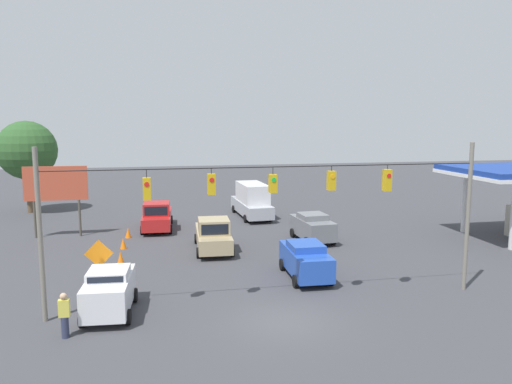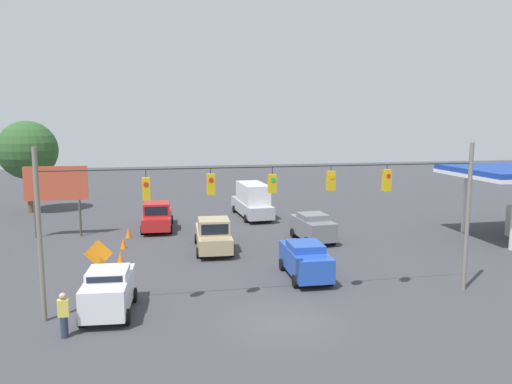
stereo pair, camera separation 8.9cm
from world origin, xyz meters
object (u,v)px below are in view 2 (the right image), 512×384
(sedan_white_parked_shoulder, at_px, (109,291))
(traffic_cone_third, at_px, (123,243))
(overhead_signal_span, at_px, (273,205))
(traffic_cone_fourth, at_px, (128,233))
(traffic_cone_nearest, at_px, (114,274))
(pickup_truck_tan_withflow_mid, at_px, (213,235))
(box_truck_silver_oncoming_deep, at_px, (252,200))
(traffic_cone_second, at_px, (121,258))
(pedestrian, at_px, (64,315))
(sedan_grey_oncoming_far, at_px, (313,227))
(work_zone_sign, at_px, (99,258))
(sedan_blue_crossing_near, at_px, (305,259))
(pickup_truck_red_withflow_far, at_px, (157,216))
(roadside_billboard, at_px, (56,187))
(tree_horizon_left, at_px, (28,150))

(sedan_white_parked_shoulder, relative_size, traffic_cone_third, 5.63)
(overhead_signal_span, height_order, traffic_cone_fourth, overhead_signal_span)
(traffic_cone_nearest, xyz_separation_m, traffic_cone_third, (-0.07, -6.47, 0.00))
(pickup_truck_tan_withflow_mid, distance_m, box_truck_silver_oncoming_deep, 11.09)
(pickup_truck_tan_withflow_mid, xyz_separation_m, traffic_cone_second, (5.55, 1.89, -0.62))
(sedan_white_parked_shoulder, xyz_separation_m, traffic_cone_third, (0.07, -10.99, -0.66))
(traffic_cone_nearest, xyz_separation_m, pedestrian, (1.33, 6.64, 0.53))
(overhead_signal_span, bearing_deg, traffic_cone_second, -47.98)
(traffic_cone_second, bearing_deg, sedan_white_parked_shoulder, 90.13)
(sedan_grey_oncoming_far, relative_size, traffic_cone_nearest, 5.96)
(work_zone_sign, bearing_deg, overhead_signal_span, 165.47)
(sedan_blue_crossing_near, bearing_deg, traffic_cone_nearest, -8.64)
(sedan_white_parked_shoulder, height_order, traffic_cone_third, sedan_white_parked_shoulder)
(sedan_white_parked_shoulder, height_order, pedestrian, sedan_white_parked_shoulder)
(pickup_truck_red_withflow_far, distance_m, roadside_billboard, 7.39)
(traffic_cone_nearest, relative_size, tree_horizon_left, 0.09)
(pickup_truck_tan_withflow_mid, bearing_deg, sedan_blue_crossing_near, 122.35)
(sedan_grey_oncoming_far, relative_size, traffic_cone_third, 5.96)
(sedan_blue_crossing_near, height_order, sedan_grey_oncoming_far, sedan_grey_oncoming_far)
(traffic_cone_fourth, height_order, roadside_billboard, roadside_billboard)
(sedan_blue_crossing_near, height_order, traffic_cone_fourth, sedan_blue_crossing_near)
(pickup_truck_red_withflow_far, bearing_deg, traffic_cone_second, 76.38)
(traffic_cone_nearest, distance_m, roadside_billboard, 12.09)
(sedan_grey_oncoming_far, bearing_deg, pickup_truck_tan_withflow_mid, 8.95)
(overhead_signal_span, distance_m, sedan_blue_crossing_near, 5.48)
(traffic_cone_third, bearing_deg, traffic_cone_nearest, 89.40)
(overhead_signal_span, height_order, sedan_grey_oncoming_far, overhead_signal_span)
(traffic_cone_third, height_order, traffic_cone_fourth, same)
(overhead_signal_span, relative_size, roadside_billboard, 3.87)
(overhead_signal_span, relative_size, pickup_truck_red_withflow_far, 3.41)
(box_truck_silver_oncoming_deep, height_order, roadside_billboard, roadside_billboard)
(overhead_signal_span, height_order, sedan_white_parked_shoulder, overhead_signal_span)
(pedestrian, bearing_deg, sedan_blue_crossing_near, -154.99)
(sedan_white_parked_shoulder, relative_size, sedan_grey_oncoming_far, 0.94)
(box_truck_silver_oncoming_deep, bearing_deg, traffic_cone_second, 50.19)
(sedan_blue_crossing_near, relative_size, pedestrian, 2.56)
(traffic_cone_third, xyz_separation_m, tree_horizon_left, (8.75, -14.58, 5.15))
(pickup_truck_red_withflow_far, distance_m, sedan_blue_crossing_near, 15.28)
(sedan_blue_crossing_near, bearing_deg, pedestrian, 25.01)
(overhead_signal_span, bearing_deg, traffic_cone_nearest, -33.77)
(pickup_truck_red_withflow_far, relative_size, sedan_blue_crossing_near, 1.25)
(tree_horizon_left, bearing_deg, sedan_grey_oncoming_far, 144.70)
(traffic_cone_third, height_order, pedestrian, pedestrian)
(box_truck_silver_oncoming_deep, bearing_deg, pickup_truck_red_withflow_far, 22.19)
(sedan_white_parked_shoulder, height_order, pickup_truck_tan_withflow_mid, pickup_truck_tan_withflow_mid)
(pickup_truck_tan_withflow_mid, bearing_deg, sedan_grey_oncoming_far, -171.05)
(pickup_truck_tan_withflow_mid, distance_m, traffic_cone_second, 5.90)
(roadside_billboard, bearing_deg, sedan_grey_oncoming_far, 164.61)
(sedan_white_parked_shoulder, bearing_deg, sedan_blue_crossing_near, -162.40)
(overhead_signal_span, height_order, box_truck_silver_oncoming_deep, overhead_signal_span)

